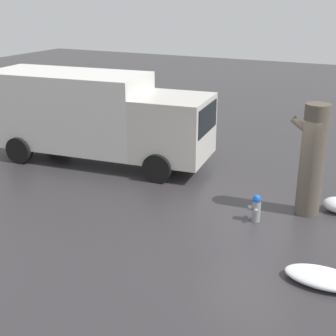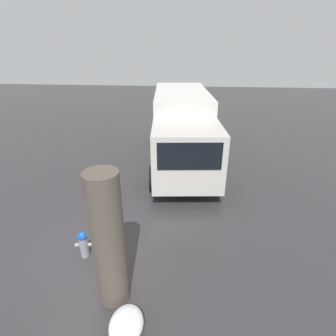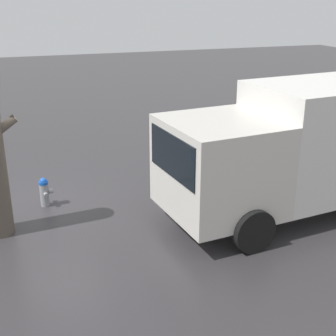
{
  "view_description": "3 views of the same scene",
  "coord_description": "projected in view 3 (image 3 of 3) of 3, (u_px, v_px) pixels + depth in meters",
  "views": [
    {
      "loc": [
        -2.66,
        10.49,
        5.38
      ],
      "look_at": [
        2.82,
        -0.74,
        0.72
      ],
      "focal_mm": 50.0,
      "sensor_mm": 36.0,
      "label": 1
    },
    {
      "loc": [
        -4.8,
        -2.52,
        4.8
      ],
      "look_at": [
        2.56,
        -1.85,
        1.31
      ],
      "focal_mm": 28.0,
      "sensor_mm": 36.0,
      "label": 2
    },
    {
      "loc": [
        -0.62,
        -10.66,
        4.8
      ],
      "look_at": [
        2.89,
        -0.71,
        0.86
      ],
      "focal_mm": 50.0,
      "sensor_mm": 36.0,
      "label": 3
    }
  ],
  "objects": [
    {
      "name": "fire_hydrant",
      "position": [
        44.0,
        192.0,
        11.16
      ],
      "size": [
        0.32,
        0.42,
        0.72
      ],
      "rotation": [
        0.0,
        0.0,
        0.16
      ],
      "color": "gray",
      "rests_on": "ground_plane"
    },
    {
      "name": "delivery_truck",
      "position": [
        326.0,
        141.0,
        10.81
      ],
      "size": [
        7.74,
        3.15,
        2.96
      ],
      "rotation": [
        0.0,
        0.0,
        1.67
      ],
      "color": "beige",
      "rests_on": "ground_plane"
    },
    {
      "name": "ground_plane",
      "position": [
        46.0,
        206.0,
        11.29
      ],
      "size": [
        60.0,
        60.0,
        0.0
      ],
      "primitive_type": "plane",
      "color": "#333033"
    }
  ]
}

